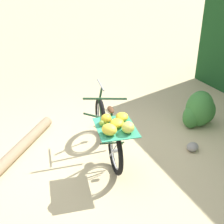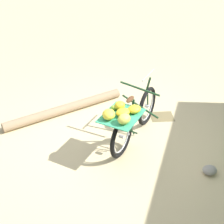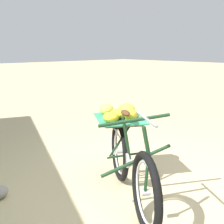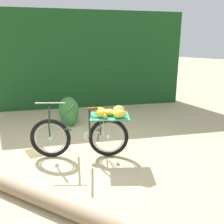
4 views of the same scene
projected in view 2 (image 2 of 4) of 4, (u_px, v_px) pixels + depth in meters
ground_plane at (120, 136)px, 5.81m from camera, size 60.00×60.00×0.00m
bicycle at (132, 118)px, 5.40m from camera, size 1.20×1.67×1.03m
fallen_log at (65, 109)px, 6.42m from camera, size 2.27×1.31×0.18m
path_stone at (210, 170)px, 4.97m from camera, size 0.22×0.19×0.14m
leaf_litter_patch at (162, 117)px, 6.35m from camera, size 0.44×0.36×0.01m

